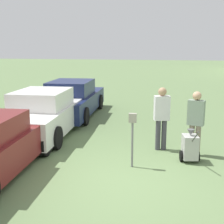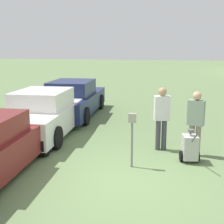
# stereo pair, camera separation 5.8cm
# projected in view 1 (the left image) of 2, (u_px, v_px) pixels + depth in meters

# --- Properties ---
(ground_plane) EXTENTS (120.00, 120.00, 0.00)m
(ground_plane) POSITION_uv_depth(u_px,v_px,m) (119.00, 182.00, 6.74)
(ground_plane) COLOR #607A4C
(parked_car_white) EXTENTS (2.12, 4.80, 1.49)m
(parked_car_white) POSITION_uv_depth(u_px,v_px,m) (44.00, 114.00, 10.24)
(parked_car_white) COLOR silver
(parked_car_white) RESTS_ON ground_plane
(parked_car_navy) EXTENTS (2.17, 5.05, 1.48)m
(parked_car_navy) POSITION_uv_depth(u_px,v_px,m) (72.00, 100.00, 13.00)
(parked_car_navy) COLOR #19234C
(parked_car_navy) RESTS_ON ground_plane
(parking_meter) EXTENTS (0.18, 0.09, 1.33)m
(parking_meter) POSITION_uv_depth(u_px,v_px,m) (132.00, 130.00, 7.38)
(parking_meter) COLOR slate
(parking_meter) RESTS_ON ground_plane
(person_worker) EXTENTS (0.47, 0.33, 1.77)m
(person_worker) POSITION_uv_depth(u_px,v_px,m) (162.00, 115.00, 8.63)
(person_worker) COLOR #3F3F47
(person_worker) RESTS_ON ground_plane
(person_supervisor) EXTENTS (0.46, 0.33, 1.73)m
(person_supervisor) POSITION_uv_depth(u_px,v_px,m) (196.00, 119.00, 8.18)
(person_supervisor) COLOR gray
(person_supervisor) RESTS_ON ground_plane
(equipment_cart) EXTENTS (0.51, 1.00, 1.00)m
(equipment_cart) POSITION_uv_depth(u_px,v_px,m) (190.00, 147.00, 7.85)
(equipment_cart) COLOR #B2B2AD
(equipment_cart) RESTS_ON ground_plane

